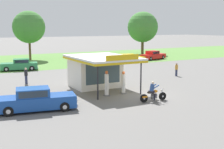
{
  "coord_description": "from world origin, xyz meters",
  "views": [
    {
      "loc": [
        -13.65,
        -19.55,
        5.69
      ],
      "look_at": [
        -0.91,
        3.13,
        1.4
      ],
      "focal_mm": 46.09,
      "sensor_mm": 36.0,
      "label": 1
    }
  ],
  "objects_px": {
    "parked_car_back_row_far_left": "(20,65)",
    "parked_car_back_row_centre": "(153,56)",
    "featured_classic_sedan": "(36,100)",
    "bystander_admiring_sedan": "(117,60)",
    "bystander_chatting_near_pumps": "(176,69)",
    "parked_car_back_row_right": "(129,58)",
    "bystander_strolling_foreground": "(26,75)",
    "motorcycle_with_rider": "(153,93)",
    "gas_pump_offside": "(123,83)",
    "bystander_standing_back_lot": "(81,68)",
    "gas_pump_nearside": "(107,84)"
  },
  "relations": [
    {
      "from": "gas_pump_offside",
      "to": "bystander_standing_back_lot",
      "type": "relative_size",
      "value": 1.3
    },
    {
      "from": "gas_pump_nearside",
      "to": "bystander_chatting_near_pumps",
      "type": "xyz_separation_m",
      "value": [
        11.86,
        4.7,
        -0.18
      ]
    },
    {
      "from": "parked_car_back_row_centre",
      "to": "bystander_admiring_sedan",
      "type": "bearing_deg",
      "value": -154.02
    },
    {
      "from": "gas_pump_nearside",
      "to": "featured_classic_sedan",
      "type": "xyz_separation_m",
      "value": [
        -6.31,
        -1.46,
        -0.25
      ]
    },
    {
      "from": "motorcycle_with_rider",
      "to": "bystander_chatting_near_pumps",
      "type": "bearing_deg",
      "value": 40.09
    },
    {
      "from": "bystander_chatting_near_pumps",
      "to": "parked_car_back_row_right",
      "type": "bearing_deg",
      "value": 80.93
    },
    {
      "from": "parked_car_back_row_right",
      "to": "featured_classic_sedan",
      "type": "bearing_deg",
      "value": -135.43
    },
    {
      "from": "motorcycle_with_rider",
      "to": "parked_car_back_row_right",
      "type": "relative_size",
      "value": 0.41
    },
    {
      "from": "parked_car_back_row_centre",
      "to": "bystander_admiring_sedan",
      "type": "distance_m",
      "value": 11.59
    },
    {
      "from": "bystander_admiring_sedan",
      "to": "gas_pump_offside",
      "type": "bearing_deg",
      "value": -118.5
    },
    {
      "from": "motorcycle_with_rider",
      "to": "parked_car_back_row_right",
      "type": "height_order",
      "value": "motorcycle_with_rider"
    },
    {
      "from": "featured_classic_sedan",
      "to": "parked_car_back_row_centre",
      "type": "xyz_separation_m",
      "value": [
        26.66,
        21.78,
        -0.03
      ]
    },
    {
      "from": "motorcycle_with_rider",
      "to": "featured_classic_sedan",
      "type": "height_order",
      "value": "featured_classic_sedan"
    },
    {
      "from": "gas_pump_nearside",
      "to": "motorcycle_with_rider",
      "type": "height_order",
      "value": "gas_pump_nearside"
    },
    {
      "from": "featured_classic_sedan",
      "to": "bystander_admiring_sedan",
      "type": "relative_size",
      "value": 3.25
    },
    {
      "from": "bystander_chatting_near_pumps",
      "to": "bystander_strolling_foreground",
      "type": "height_order",
      "value": "bystander_strolling_foreground"
    },
    {
      "from": "parked_car_back_row_right",
      "to": "bystander_standing_back_lot",
      "type": "bearing_deg",
      "value": -146.96
    },
    {
      "from": "bystander_admiring_sedan",
      "to": "featured_classic_sedan",
      "type": "bearing_deg",
      "value": -134.2
    },
    {
      "from": "gas_pump_offside",
      "to": "parked_car_back_row_far_left",
      "type": "distance_m",
      "value": 19.12
    },
    {
      "from": "motorcycle_with_rider",
      "to": "parked_car_back_row_far_left",
      "type": "distance_m",
      "value": 22.55
    },
    {
      "from": "gas_pump_nearside",
      "to": "parked_car_back_row_centre",
      "type": "relative_size",
      "value": 0.37
    },
    {
      "from": "bystander_standing_back_lot",
      "to": "bystander_chatting_near_pumps",
      "type": "height_order",
      "value": "bystander_chatting_near_pumps"
    },
    {
      "from": "parked_car_back_row_far_left",
      "to": "bystander_chatting_near_pumps",
      "type": "relative_size",
      "value": 3.37
    },
    {
      "from": "motorcycle_with_rider",
      "to": "bystander_strolling_foreground",
      "type": "xyz_separation_m",
      "value": [
        -6.94,
        11.96,
        0.22
      ]
    },
    {
      "from": "gas_pump_nearside",
      "to": "bystander_strolling_foreground",
      "type": "bearing_deg",
      "value": 118.6
    },
    {
      "from": "gas_pump_offside",
      "to": "parked_car_back_row_centre",
      "type": "distance_m",
      "value": 27.61
    },
    {
      "from": "featured_classic_sedan",
      "to": "bystander_admiring_sedan",
      "type": "distance_m",
      "value": 23.29
    },
    {
      "from": "parked_car_back_row_right",
      "to": "bystander_standing_back_lot",
      "type": "relative_size",
      "value": 3.72
    },
    {
      "from": "featured_classic_sedan",
      "to": "parked_car_back_row_far_left",
      "type": "relative_size",
      "value": 1.11
    },
    {
      "from": "gas_pump_offside",
      "to": "bystander_admiring_sedan",
      "type": "xyz_separation_m",
      "value": [
        8.28,
        15.24,
        0.04
      ]
    },
    {
      "from": "bystander_chatting_near_pumps",
      "to": "parked_car_back_row_centre",
      "type": "bearing_deg",
      "value": 61.49
    },
    {
      "from": "bystander_chatting_near_pumps",
      "to": "gas_pump_nearside",
      "type": "bearing_deg",
      "value": -158.39
    },
    {
      "from": "featured_classic_sedan",
      "to": "bystander_standing_back_lot",
      "type": "bearing_deg",
      "value": 54.96
    },
    {
      "from": "gas_pump_offside",
      "to": "parked_car_back_row_far_left",
      "type": "xyz_separation_m",
      "value": [
        -4.93,
        18.48,
        -0.19
      ]
    },
    {
      "from": "bystander_strolling_foreground",
      "to": "bystander_admiring_sedan",
      "type": "relative_size",
      "value": 0.94
    },
    {
      "from": "parked_car_back_row_far_left",
      "to": "bystander_standing_back_lot",
      "type": "relative_size",
      "value": 3.4
    },
    {
      "from": "bystander_strolling_foreground",
      "to": "parked_car_back_row_centre",
      "type": "bearing_deg",
      "value": 25.13
    },
    {
      "from": "gas_pump_offside",
      "to": "motorcycle_with_rider",
      "type": "distance_m",
      "value": 3.45
    },
    {
      "from": "gas_pump_offside",
      "to": "bystander_standing_back_lot",
      "type": "height_order",
      "value": "gas_pump_offside"
    },
    {
      "from": "gas_pump_offside",
      "to": "bystander_standing_back_lot",
      "type": "distance_m",
      "value": 11.12
    },
    {
      "from": "parked_car_back_row_centre",
      "to": "bystander_strolling_foreground",
      "type": "bearing_deg",
      "value": -154.87
    },
    {
      "from": "parked_car_back_row_far_left",
      "to": "bystander_standing_back_lot",
      "type": "height_order",
      "value": "parked_car_back_row_far_left"
    },
    {
      "from": "featured_classic_sedan",
      "to": "bystander_chatting_near_pumps",
      "type": "height_order",
      "value": "featured_classic_sedan"
    },
    {
      "from": "bystander_chatting_near_pumps",
      "to": "parked_car_back_row_far_left",
      "type": "bearing_deg",
      "value": 137.69
    },
    {
      "from": "parked_car_back_row_far_left",
      "to": "bystander_admiring_sedan",
      "type": "xyz_separation_m",
      "value": [
        13.2,
        -3.24,
        0.23
      ]
    },
    {
      "from": "bystander_strolling_foreground",
      "to": "parked_car_back_row_right",
      "type": "bearing_deg",
      "value": 28.19
    },
    {
      "from": "bystander_standing_back_lot",
      "to": "parked_car_back_row_centre",
      "type": "bearing_deg",
      "value": 27.33
    },
    {
      "from": "bystander_chatting_near_pumps",
      "to": "bystander_admiring_sedan",
      "type": "bearing_deg",
      "value": 100.41
    },
    {
      "from": "parked_car_back_row_far_left",
      "to": "parked_car_back_row_centre",
      "type": "bearing_deg",
      "value": 4.45
    },
    {
      "from": "parked_car_back_row_right",
      "to": "bystander_strolling_foreground",
      "type": "distance_m",
      "value": 21.29
    }
  ]
}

